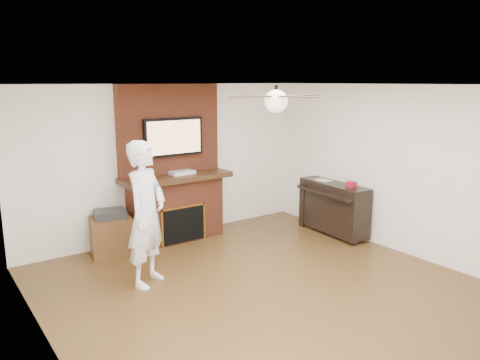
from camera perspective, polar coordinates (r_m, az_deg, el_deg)
room_shell at (r=5.45m, az=4.24°, el=-1.76°), size 5.36×5.86×2.86m
fireplace at (r=7.60m, az=-8.11°, el=0.11°), size 1.78×0.64×2.50m
tv at (r=7.45m, az=-8.10°, el=5.21°), size 1.00×0.08×0.60m
ceiling_fan at (r=5.30m, az=4.42°, el=9.66°), size 1.21×1.21×0.31m
person at (r=5.95m, az=-11.35°, el=-4.07°), size 0.81×0.76×1.84m
side_table at (r=7.29m, az=-15.44°, el=-6.31°), size 0.69×0.69×0.67m
piano at (r=8.03m, az=11.28°, el=-3.23°), size 0.58×1.36×0.97m
cable_box at (r=7.54m, az=-7.09°, el=0.92°), size 0.40×0.23×0.06m
candle_orange at (r=7.65m, az=-8.00°, el=-7.10°), size 0.07×0.07×0.12m
candle_green at (r=7.70m, az=-7.29°, el=-7.00°), size 0.07×0.07×0.10m
candle_cream at (r=7.78m, az=-6.15°, el=-6.76°), size 0.07×0.07×0.10m
candle_blue at (r=7.72m, az=-5.95°, el=-7.01°), size 0.06×0.06×0.08m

